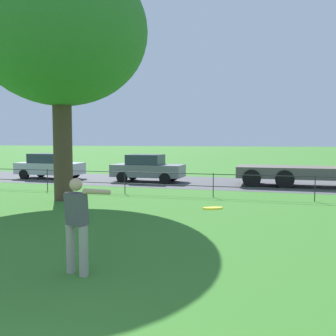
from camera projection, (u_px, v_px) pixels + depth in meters
The scene contains 8 objects.
street_strip at pixel (228, 183), 20.33m from camera, with size 80.00×6.22×0.01m, color #4C4C51.
park_fence at pixel (213, 181), 15.25m from camera, with size 31.28×0.04×1.00m.
tree_large_lawn at pixel (49, 34), 14.07m from camera, with size 6.87×6.65×9.32m.
person_thrower at pixel (77, 222), 6.43m from camera, with size 0.68×0.72×1.69m.
frisbee at pixel (213, 208), 4.94m from camera, with size 0.38×0.38×0.05m.
car_silver_center at pixel (49, 166), 22.67m from camera, with size 4.04×1.89×1.54m.
car_grey_far_right at pixel (147, 168), 20.99m from camera, with size 4.00×1.82×1.54m.
flatbed_truck_left at pixel (336, 163), 18.33m from camera, with size 7.33×2.50×2.75m.
Camera 1 is at (2.39, -1.09, 2.33)m, focal length 39.79 mm.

